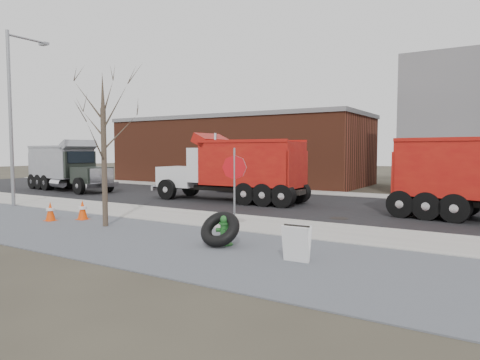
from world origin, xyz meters
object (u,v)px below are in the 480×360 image
Objects in this scene: stop_sign at (234,177)px; sandwich_board at (297,243)px; fire_hydrant at (225,232)px; dump_truck_red_b at (234,167)px; dump_truck_grey at (67,165)px; truck_tire at (220,229)px.

sandwich_board is (2.73, -1.64, -1.36)m from stop_sign.
fire_hydrant is 10.05m from dump_truck_red_b.
sandwich_board is 21.72m from dump_truck_grey.
fire_hydrant is 0.12× the size of dump_truck_grey.
dump_truck_grey is at bearing 154.01° from sandwich_board.
dump_truck_grey is (-17.50, 8.03, 1.24)m from fire_hydrant.
stop_sign is 3.47m from sandwich_board.
dump_truck_red_b is (-4.78, 7.51, -0.09)m from stop_sign.
stop_sign reaches higher than fire_hydrant.
truck_tire is 0.44× the size of stop_sign.
stop_sign is 18.54m from dump_truck_grey.
truck_tire is 1.37× the size of sandwich_board.
fire_hydrant is at bearing 163.24° from sandwich_board.
fire_hydrant is 1.80m from stop_sign.
stop_sign is 0.33× the size of dump_truck_red_b.
dump_truck_grey is (-17.47, 8.20, 1.14)m from truck_tire.
dump_truck_red_b is (-5.08, 8.72, 1.25)m from truck_tire.
dump_truck_grey reaches higher than truck_tire.
stop_sign is at bearing 146.47° from sandwich_board.
stop_sign is at bearing 104.19° from truck_tire.
stop_sign reaches higher than truck_tire.
fire_hydrant is 2.47m from sandwich_board.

